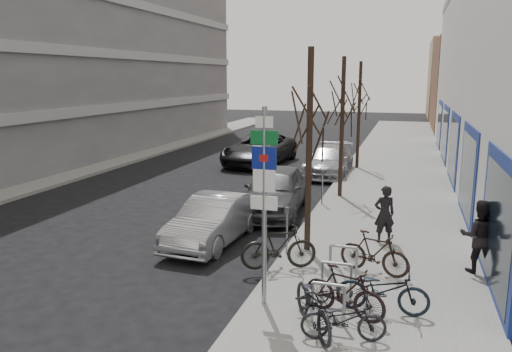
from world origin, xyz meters
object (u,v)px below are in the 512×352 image
Objects in this scene: highway_sign_pole at (264,195)px; bike_near_right at (344,291)px; meter_mid at (322,183)px; pedestrian_near at (384,214)px; meter_back at (342,160)px; pedestrian_far at (479,236)px; tree_near at (310,102)px; bike_mid_curb at (383,286)px; parked_car_mid at (275,190)px; parked_car_back at (329,161)px; lane_car at (260,149)px; bike_near_left at (314,300)px; tree_mid at (343,94)px; tree_far at (360,90)px; parked_car_front at (213,220)px; meter_front at (287,226)px; bike_rack at (337,277)px; bike_far_inner at (374,252)px; bike_mid_inner at (279,246)px; bike_far_curb at (343,316)px.

highway_sign_pole is 2.45× the size of bike_near_right.
meter_mid is 0.78× the size of pedestrian_near.
pedestrian_far reaches higher than meter_back.
tree_near reaches higher than bike_mid_curb.
parked_car_mid reaches higher than parked_car_back.
tree_near is 3.02× the size of bike_mid_curb.
meter_mid is 0.21× the size of lane_car.
highway_sign_pole is 2.22× the size of bike_near_left.
highway_sign_pole is at bearing -91.14° from tree_mid.
tree_near is 1.00× the size of tree_far.
tree_mid is 6.43m from pedestrian_near.
parked_car_front is at bearing 101.05° from bike_near_left.
parked_car_mid reaches higher than parked_car_front.
meter_front reaches higher than parked_car_front.
bike_mid_curb is at bearing -46.10° from meter_front.
parked_car_front is (-4.00, 3.07, 0.02)m from bike_rack.
bike_far_inner is 2.53m from pedestrian_far.
pedestrian_far is at bearing 20.93° from bike_near_left.
bike_near_left is at bearing -179.36° from bike_far_inner.
pedestrian_near is (1.94, 1.23, -3.14)m from tree_near.
tree_far reaches higher than bike_near_left.
bike_rack is 0.41× the size of tree_mid.
tree_near is at bearing -37.69° from bike_mid_inner.
bike_far_inner is (0.88, 3.05, -0.05)m from bike_near_left.
meter_front is at bearing 14.94° from bike_far_curb.
meter_mid is at bearing 37.01° from bike_far_inner.
tree_near is at bearing 7.38° from bike_far_curb.
lane_car reaches higher than bike_near_left.
lane_car is 16.66m from pedestrian_far.
tree_mid is 11.64m from bike_far_curb.
tree_near is at bearing -83.47° from parked_car_back.
tree_far is 4.08m from meter_back.
parked_car_back is (-0.75, 0.82, -0.21)m from meter_back.
tree_mid is at bearing 86.32° from meter_front.
meter_mid reaches higher than bike_mid_curb.
tree_near is 5.95m from meter_mid.
bike_near_right is (0.25, -0.69, 0.01)m from bike_rack.
bike_mid_inner is 3.50m from bike_far_curb.
bike_far_curb is 3.31m from bike_far_inner.
pedestrian_near is (3.86, -2.60, 0.14)m from parked_car_mid.
parked_car_back is at bearing 132.43° from meter_back.
bike_mid_curb is (2.60, -13.70, -0.21)m from meter_back.
bike_far_curb is (1.55, -11.00, -3.49)m from tree_mid.
lane_car is at bearing -5.52° from bike_mid_inner.
bike_mid_inner reaches higher than bike_near_right.
pedestrian_near reaches higher than bike_far_curb.
parked_car_back is (-2.65, 14.91, 0.03)m from bike_near_right.
parked_car_front is at bearing 55.43° from bike_mid_curb.
parked_car_front is (-4.65, 1.37, 0.01)m from bike_far_inner.
tree_far reaches higher than bike_far_curb.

